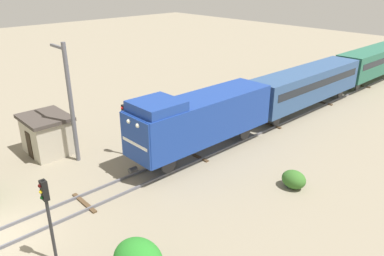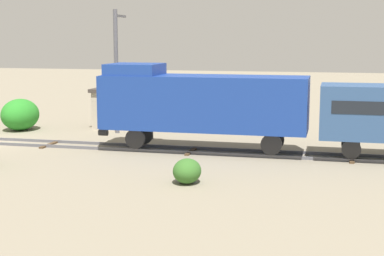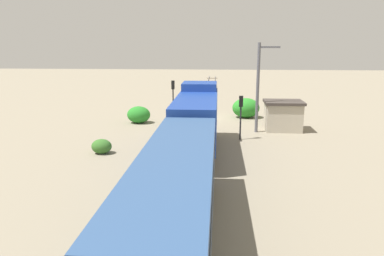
{
  "view_description": "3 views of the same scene",
  "coord_description": "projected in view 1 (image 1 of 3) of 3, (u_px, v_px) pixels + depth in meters",
  "views": [
    {
      "loc": [
        16.81,
        -3.28,
        11.84
      ],
      "look_at": [
        0.08,
        12.27,
        2.26
      ],
      "focal_mm": 35.0,
      "sensor_mm": 36.0,
      "label": 1
    },
    {
      "loc": [
        30.66,
        20.09,
        6.21
      ],
      "look_at": [
        -0.65,
        12.52,
        1.2
      ],
      "focal_mm": 55.0,
      "sensor_mm": 36.0,
      "label": 2
    },
    {
      "loc": [
        -1.56,
        39.83,
        7.86
      ],
      "look_at": [
        0.45,
        11.73,
        1.47
      ],
      "focal_mm": 35.0,
      "sensor_mm": 36.0,
      "label": 3
    }
  ],
  "objects": [
    {
      "name": "ground_plane",
      "position": [
        4.0,
        238.0,
        17.99
      ],
      "size": [
        151.98,
        151.98,
        0.0
      ],
      "primitive_type": "plane",
      "color": "gray"
    },
    {
      "name": "locomotive",
      "position": [
        200.0,
        117.0,
        25.15
      ],
      "size": [
        2.9,
        11.6,
        4.6
      ],
      "color": "navy",
      "rests_on": "railway_track"
    },
    {
      "name": "traffic_signal_near",
      "position": [
        47.0,
        207.0,
        15.46
      ],
      "size": [
        0.32,
        0.34,
        4.09
      ],
      "color": "#262628",
      "rests_on": "ground"
    },
    {
      "name": "passenger_car_leading",
      "position": [
        307.0,
        83.0,
        33.62
      ],
      "size": [
        2.84,
        14.0,
        3.66
      ],
      "color": "#2D4C7A",
      "rests_on": "railway_track"
    },
    {
      "name": "relay_hut",
      "position": [
        47.0,
        134.0,
        26.0
      ],
      "size": [
        3.5,
        2.9,
        2.74
      ],
      "color": "#B2A893",
      "rests_on": "ground"
    },
    {
      "name": "catenary_mast",
      "position": [
        70.0,
        101.0,
        23.82
      ],
      "size": [
        1.94,
        0.28,
        7.94
      ],
      "color": "#595960",
      "rests_on": "ground"
    },
    {
      "name": "passenger_car_trailing",
      "position": [
        375.0,
        59.0,
        42.79
      ],
      "size": [
        2.84,
        14.0,
        3.66
      ],
      "color": "#26604C",
      "rests_on": "railway_track"
    },
    {
      "name": "traffic_signal_mid",
      "position": [
        125.0,
        120.0,
        25.14
      ],
      "size": [
        0.32,
        0.34,
        3.68
      ],
      "color": "#262628",
      "rests_on": "ground"
    },
    {
      "name": "bush_mid",
      "position": [
        294.0,
        179.0,
        21.99
      ],
      "size": [
        1.47,
        1.21,
        1.07
      ],
      "primitive_type": "ellipsoid",
      "color": "#346626",
      "rests_on": "ground"
    },
    {
      "name": "railway_track",
      "position": [
        4.0,
        237.0,
        17.96
      ],
      "size": [
        2.4,
        101.32,
        0.16
      ],
      "color": "#595960",
      "rests_on": "ground"
    }
  ]
}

